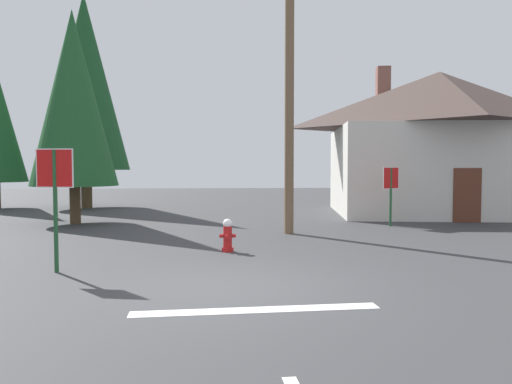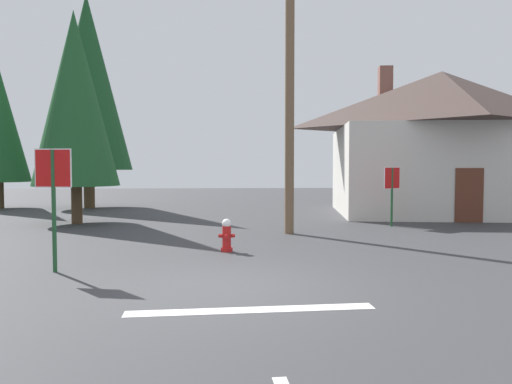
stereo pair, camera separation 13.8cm
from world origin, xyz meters
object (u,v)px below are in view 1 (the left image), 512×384
object	(u,v)px
house	(438,140)
pine_tree_tall_left	(85,82)
stop_sign_near	(55,184)
pine_tree_short_left	(73,98)
fire_hydrant	(228,235)
utility_pole	(289,96)
stop_sign_far	(391,184)

from	to	relation	value
house	pine_tree_tall_left	xyz separation A→B (m)	(-16.22, 4.09, 3.04)
stop_sign_near	pine_tree_short_left	world-z (taller)	pine_tree_short_left
stop_sign_near	house	size ratio (longest dim) A/B	0.23
stop_sign_near	fire_hydrant	world-z (taller)	stop_sign_near
stop_sign_near	pine_tree_short_left	xyz separation A→B (m)	(-2.09, 8.33, 2.78)
utility_pole	pine_tree_tall_left	size ratio (longest dim) A/B	0.75
pine_tree_tall_left	pine_tree_short_left	size ratio (longest dim) A/B	1.40
utility_pole	house	xyz separation A→B (m)	(7.43, 6.06, -0.95)
fire_hydrant	stop_sign_far	world-z (taller)	stop_sign_far
stop_sign_far	pine_tree_short_left	xyz separation A→B (m)	(-11.03, 1.57, 3.03)
stop_sign_near	utility_pole	distance (m)	7.74
house	stop_sign_far	bearing A→B (deg)	-129.57
utility_pole	pine_tree_tall_left	xyz separation A→B (m)	(-8.79, 10.16, 2.08)
house	pine_tree_short_left	bearing A→B (deg)	-168.86
utility_pole	house	distance (m)	9.64
house	pine_tree_short_left	distance (m)	15.07
stop_sign_near	house	world-z (taller)	house
house	pine_tree_tall_left	world-z (taller)	pine_tree_tall_left
utility_pole	pine_tree_short_left	xyz separation A→B (m)	(-7.30, 3.16, 0.31)
stop_sign_far	house	xyz separation A→B (m)	(3.70, 4.47, 1.77)
fire_hydrant	pine_tree_short_left	size ratio (longest dim) A/B	0.10
fire_hydrant	utility_pole	bearing A→B (deg)	58.21
utility_pole	stop_sign_far	size ratio (longest dim) A/B	3.92
stop_sign_near	fire_hydrant	xyz separation A→B (m)	(3.30, 2.09, -1.31)
fire_hydrant	pine_tree_short_left	bearing A→B (deg)	130.85
stop_sign_far	pine_tree_short_left	distance (m)	11.55
stop_sign_far	pine_tree_short_left	size ratio (longest dim) A/B	0.27
stop_sign_near	utility_pole	world-z (taller)	utility_pole
stop_sign_near	fire_hydrant	size ratio (longest dim) A/B	3.01
fire_hydrant	house	bearing A→B (deg)	44.39
utility_pole	pine_tree_short_left	size ratio (longest dim) A/B	1.05
stop_sign_far	pine_tree_tall_left	xyz separation A→B (m)	(-12.53, 8.57, 4.81)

